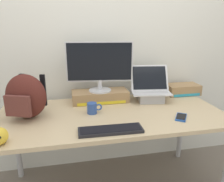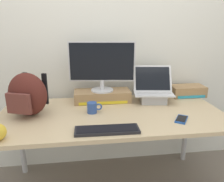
# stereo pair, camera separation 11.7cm
# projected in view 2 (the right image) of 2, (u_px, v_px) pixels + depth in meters

# --- Properties ---
(back_wall) EXTENTS (7.00, 0.10, 2.60)m
(back_wall) POSITION_uv_depth(u_px,v_px,m) (105.00, 37.00, 2.09)
(back_wall) COLOR silver
(back_wall) RESTS_ON ground
(desk) EXTENTS (1.77, 0.84, 0.74)m
(desk) POSITION_uv_depth(u_px,v_px,m) (112.00, 120.00, 1.78)
(desk) COLOR tan
(desk) RESTS_ON ground
(toner_box_yellow) EXTENTS (0.50, 0.21, 0.10)m
(toner_box_yellow) POSITION_uv_depth(u_px,v_px,m) (102.00, 96.00, 2.01)
(toner_box_yellow) COLOR #9E7A51
(toner_box_yellow) RESTS_ON desk
(desktop_monitor) EXTENTS (0.58, 0.20, 0.44)m
(desktop_monitor) POSITION_uv_depth(u_px,v_px,m) (102.00, 65.00, 1.93)
(desktop_monitor) COLOR silver
(desktop_monitor) RESTS_ON toner_box_yellow
(open_laptop) EXTENTS (0.37, 0.30, 0.31)m
(open_laptop) POSITION_uv_depth(u_px,v_px,m) (153.00, 94.00, 2.00)
(open_laptop) COLOR #ADADB2
(open_laptop) RESTS_ON desk
(external_keyboard) EXTENTS (0.43, 0.14, 0.02)m
(external_keyboard) POSITION_uv_depth(u_px,v_px,m) (107.00, 130.00, 1.45)
(external_keyboard) COLOR black
(external_keyboard) RESTS_ON desk
(messenger_backpack) EXTENTS (0.36, 0.31, 0.33)m
(messenger_backpack) POSITION_uv_depth(u_px,v_px,m) (27.00, 95.00, 1.67)
(messenger_backpack) COLOR #4C1E19
(messenger_backpack) RESTS_ON desk
(coffee_mug) EXTENTS (0.12, 0.08, 0.09)m
(coffee_mug) POSITION_uv_depth(u_px,v_px,m) (92.00, 108.00, 1.75)
(coffee_mug) COLOR #2D4C93
(coffee_mug) RESTS_ON desk
(cell_phone) EXTENTS (0.14, 0.17, 0.01)m
(cell_phone) POSITION_uv_depth(u_px,v_px,m) (181.00, 119.00, 1.63)
(cell_phone) COLOR #19479E
(cell_phone) RESTS_ON desk
(toner_box_cyan) EXTENTS (0.32, 0.18, 0.10)m
(toner_box_cyan) POSITION_uv_depth(u_px,v_px,m) (188.00, 91.00, 2.16)
(toner_box_cyan) COLOR #9E7A51
(toner_box_cyan) RESTS_ON desk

